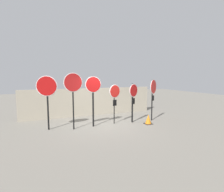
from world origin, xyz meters
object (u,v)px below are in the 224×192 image
(stop_sign_4, at_px, (133,96))
(traffic_cone_0, at_px, (148,119))
(stop_sign_0, at_px, (47,91))
(stop_sign_2, at_px, (93,91))
(stop_sign_3, at_px, (115,95))
(stop_sign_1, at_px, (73,87))
(stop_sign_5, at_px, (153,91))

(stop_sign_4, relative_size, traffic_cone_0, 4.18)
(stop_sign_0, relative_size, stop_sign_2, 1.01)
(stop_sign_3, distance_m, stop_sign_4, 1.04)
(stop_sign_2, height_order, stop_sign_4, stop_sign_2)
(stop_sign_4, bearing_deg, stop_sign_2, 152.27)
(stop_sign_1, xyz_separation_m, stop_sign_4, (3.22, 0.03, -0.56))
(stop_sign_1, distance_m, stop_sign_2, 1.03)
(stop_sign_0, xyz_separation_m, stop_sign_5, (5.60, -0.45, -0.12))
(stop_sign_1, height_order, stop_sign_5, stop_sign_1)
(traffic_cone_0, bearing_deg, stop_sign_5, 38.98)
(stop_sign_3, xyz_separation_m, traffic_cone_0, (1.63, -0.73, -1.32))
(stop_sign_0, height_order, stop_sign_1, stop_sign_1)
(traffic_cone_0, bearing_deg, stop_sign_0, 169.04)
(stop_sign_3, bearing_deg, stop_sign_5, -22.47)
(stop_sign_0, relative_size, stop_sign_3, 1.22)
(stop_sign_2, distance_m, stop_sign_4, 2.25)
(stop_sign_1, distance_m, traffic_cone_0, 4.25)
(stop_sign_0, xyz_separation_m, traffic_cone_0, (4.96, -0.96, -1.59))
(stop_sign_1, height_order, stop_sign_2, stop_sign_1)
(stop_sign_4, bearing_deg, stop_sign_1, 154.74)
(stop_sign_2, relative_size, traffic_cone_0, 4.96)
(traffic_cone_0, bearing_deg, stop_sign_1, 171.71)
(stop_sign_5, relative_size, traffic_cone_0, 4.60)
(stop_sign_1, height_order, traffic_cone_0, stop_sign_1)
(stop_sign_1, distance_m, stop_sign_5, 4.47)
(stop_sign_1, height_order, stop_sign_4, stop_sign_1)
(stop_sign_0, height_order, stop_sign_5, stop_sign_0)
(stop_sign_0, distance_m, stop_sign_2, 2.15)
(stop_sign_2, bearing_deg, stop_sign_3, 4.34)
(stop_sign_3, height_order, stop_sign_4, stop_sign_4)
(stop_sign_5, distance_m, traffic_cone_0, 1.68)
(stop_sign_4, bearing_deg, stop_sign_0, 149.31)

